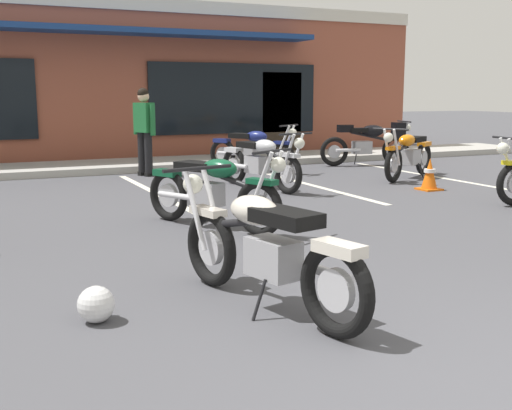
# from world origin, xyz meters

# --- Properties ---
(ground_plane) EXTENTS (80.00, 80.00, 0.00)m
(ground_plane) POSITION_xyz_m (0.00, 3.65, 0.00)
(ground_plane) COLOR #47474C
(sidewalk_kerb) EXTENTS (22.00, 1.80, 0.14)m
(sidewalk_kerb) POSITION_xyz_m (0.00, 11.26, 0.07)
(sidewalk_kerb) COLOR #A8A59E
(sidewalk_kerb) RESTS_ON ground_plane
(brick_storefront_building) EXTENTS (17.10, 6.11, 3.71)m
(brick_storefront_building) POSITION_xyz_m (0.00, 15.12, 1.86)
(brick_storefront_building) COLOR brown
(brick_storefront_building) RESTS_ON ground_plane
(painted_stall_lines) EXTENTS (10.95, 4.80, 0.01)m
(painted_stall_lines) POSITION_xyz_m (0.00, 7.66, 0.00)
(painted_stall_lines) COLOR silver
(painted_stall_lines) RESTS_ON ground_plane
(motorcycle_foreground_classic) EXTENTS (0.86, 2.08, 0.98)m
(motorcycle_foreground_classic) POSITION_xyz_m (-0.80, 2.08, 0.46)
(motorcycle_foreground_classic) COLOR black
(motorcycle_foreground_classic) RESTS_ON ground_plane
(motorcycle_red_sportbike) EXTENTS (1.33, 1.88, 0.98)m
(motorcycle_red_sportbike) POSITION_xyz_m (2.58, 9.68, 0.46)
(motorcycle_red_sportbike) COLOR black
(motorcycle_red_sportbike) RESTS_ON ground_plane
(motorcycle_silver_naked) EXTENTS (2.08, 0.80, 0.98)m
(motorcycle_silver_naked) POSITION_xyz_m (5.43, 9.62, 0.53)
(motorcycle_silver_naked) COLOR black
(motorcycle_silver_naked) RESTS_ON ground_plane
(motorcycle_blue_standard) EXTENTS (0.86, 2.08, 0.98)m
(motorcycle_blue_standard) POSITION_xyz_m (1.71, 7.45, 0.46)
(motorcycle_blue_standard) COLOR black
(motorcycle_blue_standard) RESTS_ON ground_plane
(motorcycle_green_cafe_racer) EXTENTS (1.21, 1.95, 0.98)m
(motorcycle_green_cafe_racer) POSITION_xyz_m (-0.13, 4.86, 0.46)
(motorcycle_green_cafe_racer) COLOR black
(motorcycle_green_cafe_racer) RESTS_ON ground_plane
(motorcycle_orange_scrambler) EXTENTS (1.90, 1.29, 0.98)m
(motorcycle_orange_scrambler) POSITION_xyz_m (4.79, 7.48, 0.46)
(motorcycle_orange_scrambler) COLOR black
(motorcycle_orange_scrambler) RESTS_ON ground_plane
(person_in_shorts_foreground) EXTENTS (0.39, 0.59, 1.68)m
(person_in_shorts_foreground) POSITION_xyz_m (0.43, 9.92, 0.95)
(person_in_shorts_foreground) COLOR black
(person_in_shorts_foreground) RESTS_ON ground_plane
(helmet_on_pavement) EXTENTS (0.26, 0.26, 0.26)m
(helmet_on_pavement) POSITION_xyz_m (-1.99, 2.29, 0.13)
(helmet_on_pavement) COLOR silver
(helmet_on_pavement) RESTS_ON ground_plane
(traffic_cone) EXTENTS (0.34, 0.34, 0.53)m
(traffic_cone) POSITION_xyz_m (4.19, 6.17, 0.26)
(traffic_cone) COLOR orange
(traffic_cone) RESTS_ON ground_plane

